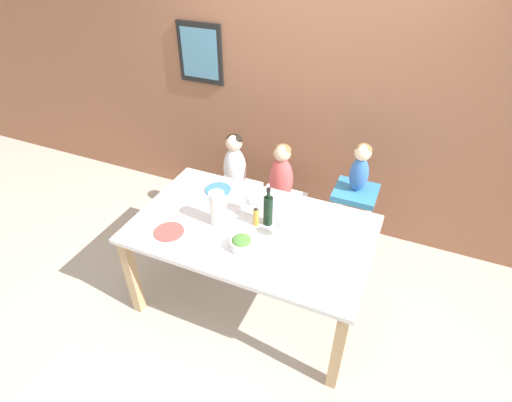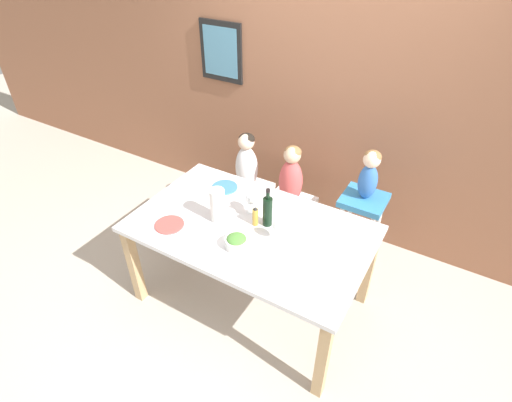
% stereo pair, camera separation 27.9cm
% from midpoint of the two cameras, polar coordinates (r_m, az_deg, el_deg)
% --- Properties ---
extents(ground_plane, '(14.00, 14.00, 0.00)m').
position_cam_midpoint_polar(ground_plane, '(3.40, 1.74, -13.77)').
color(ground_plane, '#BCB2A3').
extents(wall_back, '(10.00, 0.09, 2.70)m').
position_cam_midpoint_polar(wall_back, '(3.58, 12.44, 15.04)').
color(wall_back, '#8E5B42').
rests_on(wall_back, ground_plane).
extents(dining_table, '(1.70, 1.02, 0.77)m').
position_cam_midpoint_polar(dining_table, '(2.91, 1.98, -5.18)').
color(dining_table, silver).
rests_on(dining_table, ground_plane).
extents(chair_far_left, '(0.40, 0.39, 0.47)m').
position_cam_midpoint_polar(chair_far_left, '(3.82, 0.80, 0.98)').
color(chair_far_left, silver).
rests_on(chair_far_left, ground_plane).
extents(chair_far_center, '(0.40, 0.39, 0.47)m').
position_cam_midpoint_polar(chair_far_center, '(3.66, 6.92, -1.11)').
color(chair_far_center, silver).
rests_on(chair_far_center, ground_plane).
extents(chair_right_highchair, '(0.34, 0.34, 0.76)m').
position_cam_midpoint_polar(chair_right_highchair, '(3.41, 17.08, -1.94)').
color(chair_right_highchair, silver).
rests_on(chair_right_highchair, ground_plane).
extents(person_child_left, '(0.21, 0.19, 0.56)m').
position_cam_midpoint_polar(person_child_left, '(3.63, 0.85, 5.56)').
color(person_child_left, silver).
rests_on(person_child_left, chair_far_left).
extents(person_child_center, '(0.21, 0.19, 0.56)m').
position_cam_midpoint_polar(person_child_center, '(3.46, 7.35, 3.56)').
color(person_child_center, '#C64C4C').
rests_on(person_child_center, chair_far_center).
extents(person_baby_right, '(0.15, 0.14, 0.42)m').
position_cam_midpoint_polar(person_baby_right, '(3.18, 18.36, 3.79)').
color(person_baby_right, '#3366B2').
rests_on(person_baby_right, chair_right_highchair).
extents(wine_bottle, '(0.07, 0.07, 0.31)m').
position_cam_midpoint_polar(wine_bottle, '(2.80, 4.52, -1.49)').
color(wine_bottle, black).
rests_on(wine_bottle, dining_table).
extents(paper_towel_roll, '(0.11, 0.11, 0.26)m').
position_cam_midpoint_polar(paper_towel_roll, '(2.83, -2.71, -0.72)').
color(paper_towel_roll, white).
rests_on(paper_towel_roll, dining_table).
extents(wine_glass_near, '(0.08, 0.08, 0.17)m').
position_cam_midpoint_polar(wine_glass_near, '(2.68, 6.20, -3.78)').
color(wine_glass_near, white).
rests_on(wine_glass_near, dining_table).
extents(wine_glass_far, '(0.08, 0.08, 0.17)m').
position_cam_midpoint_polar(wine_glass_far, '(2.92, 1.96, 0.18)').
color(wine_glass_far, white).
rests_on(wine_glass_far, dining_table).
extents(salad_bowl_large, '(0.16, 0.16, 0.10)m').
position_cam_midpoint_polar(salad_bowl_large, '(2.66, 0.22, -5.95)').
color(salad_bowl_large, white).
rests_on(salad_bowl_large, dining_table).
extents(dinner_plate_front_left, '(0.21, 0.21, 0.01)m').
position_cam_midpoint_polar(dinner_plate_front_left, '(2.90, -9.59, -3.47)').
color(dinner_plate_front_left, '#D14C47').
rests_on(dinner_plate_front_left, dining_table).
extents(dinner_plate_back_left, '(0.21, 0.21, 0.01)m').
position_cam_midpoint_polar(dinner_plate_back_left, '(3.23, -2.04, 1.88)').
color(dinner_plate_back_left, teal).
rests_on(dinner_plate_back_left, dining_table).
extents(condiment_bottle_hot_sauce, '(0.04, 0.04, 0.16)m').
position_cam_midpoint_polar(condiment_bottle_hot_sauce, '(2.82, 2.73, -2.30)').
color(condiment_bottle_hot_sauce, '#BC8E33').
rests_on(condiment_bottle_hot_sauce, dining_table).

